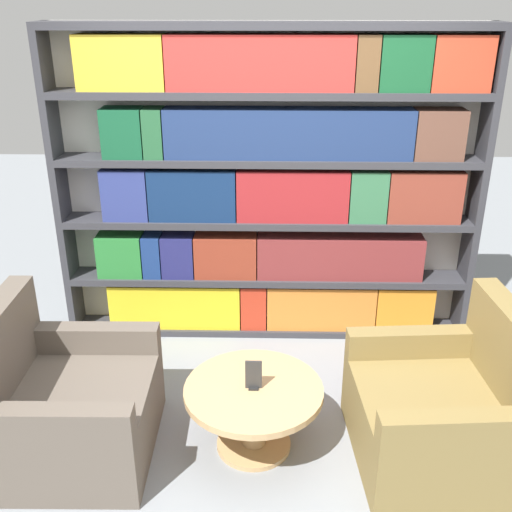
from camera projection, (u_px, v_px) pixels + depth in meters
The scene contains 6 objects.
ground_plane at pixel (264, 459), 3.42m from camera, with size 14.00×14.00×0.00m, color gray.
bookshelf at pixel (272, 191), 4.31m from camera, with size 3.04×0.30×2.28m.
armchair_left at pixel (65, 407), 3.38m from camera, with size 0.89×0.92×0.90m.
armchair_right at pixel (444, 412), 3.34m from camera, with size 0.94×0.97×0.90m.
coffee_table at pixel (254, 405), 3.40m from camera, with size 0.79×0.79×0.41m.
table_sign at pixel (254, 376), 3.32m from camera, with size 0.09×0.06×0.18m.
Camera 1 is at (0.01, -2.67, 2.44)m, focal length 42.00 mm.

